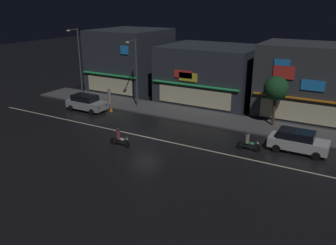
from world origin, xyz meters
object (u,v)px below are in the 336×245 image
at_px(pedestrian_on_sidewalk, 109,96).
at_px(traffic_cone, 111,109).
at_px(parked_car_near_kerb, 298,141).
at_px(motorcycle_lead, 119,139).
at_px(streetlamp_west, 78,58).
at_px(motorcycle_following, 248,143).
at_px(streetlamp_mid, 135,68).
at_px(parked_car_trailing, 86,103).

relative_size(pedestrian_on_sidewalk, traffic_cone, 3.25).
relative_size(pedestrian_on_sidewalk, parked_car_near_kerb, 0.42).
bearing_deg(motorcycle_lead, traffic_cone, -51.90).
xyz_separation_m(streetlamp_west, parked_car_near_kerb, (25.48, -3.94, -3.85)).
bearing_deg(parked_car_near_kerb, motorcycle_following, -154.27).
relative_size(streetlamp_mid, parked_car_trailing, 1.64).
height_order(pedestrian_on_sidewalk, traffic_cone, pedestrian_on_sidewalk).
xyz_separation_m(streetlamp_mid, parked_car_trailing, (-3.86, -3.53, -3.45)).
height_order(streetlamp_mid, pedestrian_on_sidewalk, streetlamp_mid).
bearing_deg(streetlamp_mid, motorcycle_lead, -62.62).
height_order(streetlamp_mid, parked_car_near_kerb, streetlamp_mid).
distance_m(motorcycle_lead, traffic_cone, 9.44).
bearing_deg(pedestrian_on_sidewalk, traffic_cone, 6.16).
relative_size(streetlamp_mid, pedestrian_on_sidewalk, 3.96).
distance_m(streetlamp_west, traffic_cone, 8.47).
bearing_deg(streetlamp_west, pedestrian_on_sidewalk, -9.43).
xyz_separation_m(parked_car_trailing, motorcycle_following, (17.86, -1.72, -0.24)).
xyz_separation_m(parked_car_near_kerb, parked_car_trailing, (-21.20, 0.11, 0.00)).
height_order(streetlamp_mid, traffic_cone, streetlamp_mid).
bearing_deg(pedestrian_on_sidewalk, motorcycle_lead, 6.68).
bearing_deg(parked_car_near_kerb, pedestrian_on_sidewalk, 171.36).
relative_size(streetlamp_west, parked_car_near_kerb, 1.83).
xyz_separation_m(parked_car_near_kerb, traffic_cone, (-18.82, 1.17, -0.59)).
height_order(streetlamp_mid, motorcycle_following, streetlamp_mid).
height_order(parked_car_near_kerb, motorcycle_lead, parked_car_near_kerb).
bearing_deg(parked_car_trailing, motorcycle_lead, -34.02).
relative_size(pedestrian_on_sidewalk, motorcycle_following, 0.94).
height_order(streetlamp_west, parked_car_near_kerb, streetlamp_west).
xyz_separation_m(streetlamp_mid, parked_car_near_kerb, (17.34, -3.64, -3.45)).
height_order(streetlamp_west, motorcycle_following, streetlamp_west).
bearing_deg(streetlamp_mid, streetlamp_west, 177.86).
distance_m(parked_car_near_kerb, motorcycle_following, 3.72).
distance_m(streetlamp_mid, parked_car_near_kerb, 18.05).
xyz_separation_m(pedestrian_on_sidewalk, traffic_cone, (1.74, -1.95, -0.69)).
bearing_deg(parked_car_trailing, parked_car_near_kerb, -0.29).
bearing_deg(motorcycle_following, parked_car_near_kerb, 33.87).
distance_m(pedestrian_on_sidewalk, traffic_cone, 2.71).
relative_size(streetlamp_mid, traffic_cone, 12.86).
bearing_deg(traffic_cone, parked_car_trailing, -155.97).
bearing_deg(motorcycle_following, streetlamp_west, 174.06).
xyz_separation_m(streetlamp_mid, pedestrian_on_sidewalk, (-3.22, -0.51, -3.35)).
xyz_separation_m(parked_car_near_kerb, motorcycle_lead, (-12.45, -5.80, -0.24)).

